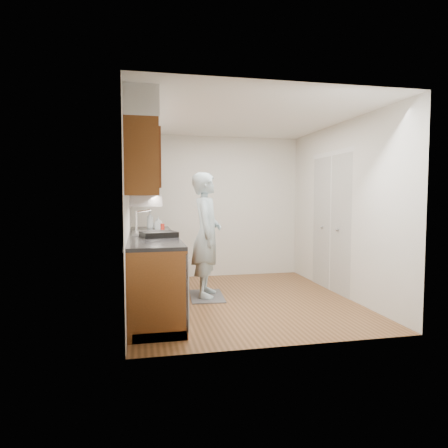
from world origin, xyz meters
The scene contains 15 objects.
floor centered at (0.00, 0.00, 0.00)m, with size 3.50×3.50×0.00m, color brown.
ceiling centered at (0.00, 0.00, 2.50)m, with size 3.50×3.50×0.00m, color white.
wall_left centered at (-1.50, 0.00, 1.25)m, with size 0.02×3.50×2.50m, color silver.
wall_right centered at (1.50, 0.00, 1.25)m, with size 0.02×3.50×2.50m, color silver.
wall_back centered at (0.00, 1.75, 1.25)m, with size 3.00×0.02×2.50m, color silver.
counter centered at (-1.20, 0.00, 0.49)m, with size 0.64×2.80×1.30m.
upper_cabinets centered at (-1.33, 0.05, 1.95)m, with size 0.47×2.80×1.21m.
closet_door centered at (1.49, 0.30, 1.02)m, with size 0.02×1.22×2.05m, color silver.
floor_mat centered at (-0.43, 0.28, 0.01)m, with size 0.46×0.79×0.01m, color #5E5F61.
person centered at (-0.43, 0.28, 1.01)m, with size 0.70×0.47×1.99m, color #A0BAC3.
soap_bottle_a centered at (-1.21, 0.81, 1.08)m, with size 0.11×0.11×0.28m, color silver.
soap_bottle_b centered at (-1.09, 0.77, 1.04)m, with size 0.09×0.09×0.20m, color silver.
soap_bottle_c centered at (-1.10, 0.79, 1.02)m, with size 0.12×0.12×0.16m, color silver.
soda_can centered at (-1.04, 0.48, 0.99)m, with size 0.06×0.06×0.11m, color #A9281C.
dish_rack centered at (-1.13, -0.34, 0.97)m, with size 0.41×0.35×0.07m, color black.
Camera 1 is at (-1.36, -5.29, 1.44)m, focal length 32.00 mm.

